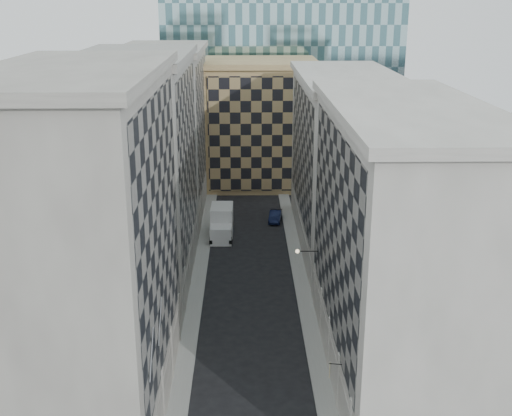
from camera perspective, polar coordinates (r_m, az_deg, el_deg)
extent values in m
cube|color=gray|center=(64.99, -5.23, -6.92)|extent=(1.50, 100.00, 0.15)
cube|color=gray|center=(65.06, 4.10, -6.86)|extent=(1.50, 100.00, 0.15)
cube|color=gray|center=(44.09, -14.86, -3.87)|extent=(10.00, 22.00, 23.00)
cube|color=gray|center=(42.65, -8.64, -2.05)|extent=(0.25, 19.36, 18.00)
cube|color=gray|center=(47.79, -8.07, -14.98)|extent=(0.45, 21.12, 3.20)
cube|color=gray|center=(41.25, -16.21, 11.57)|extent=(10.80, 22.80, 0.70)
cylinder|color=gray|center=(45.22, -8.72, -16.24)|extent=(0.90, 0.90, 4.40)
cylinder|color=gray|center=(49.81, -7.91, -12.66)|extent=(0.90, 0.90, 4.40)
cylinder|color=gray|center=(54.56, -7.25, -9.70)|extent=(0.90, 0.90, 4.40)
cube|color=#9D9A91|center=(64.72, -10.42, 3.06)|extent=(10.00, 22.00, 22.00)
cube|color=gray|center=(63.73, -6.15, 4.41)|extent=(0.25, 19.36, 17.00)
cube|color=#9D9A91|center=(67.17, -5.91, -4.65)|extent=(0.45, 21.12, 3.20)
cube|color=#9D9A91|center=(62.76, -11.02, 13.10)|extent=(10.80, 22.80, 0.70)
cylinder|color=#9D9A91|center=(59.45, -6.71, -7.22)|extent=(0.90, 0.90, 4.40)
cylinder|color=#9D9A91|center=(64.43, -6.25, -5.11)|extent=(0.90, 0.90, 4.40)
cylinder|color=#9D9A91|center=(69.50, -5.87, -3.31)|extent=(0.90, 0.90, 4.40)
cylinder|color=#9D9A91|center=(74.62, -5.53, -1.76)|extent=(0.90, 0.90, 4.40)
cube|color=gray|center=(86.03, -8.14, 6.59)|extent=(10.00, 22.00, 21.00)
cube|color=gray|center=(85.28, -4.90, 7.64)|extent=(0.25, 19.36, 16.00)
cube|color=gray|center=(87.80, -4.77, 0.95)|extent=(0.45, 21.12, 3.20)
cube|color=gray|center=(84.54, -8.47, 13.81)|extent=(10.80, 22.80, 0.70)
cylinder|color=gray|center=(79.80, -5.25, -0.40)|extent=(0.90, 0.90, 4.40)
cylinder|color=gray|center=(85.01, -4.99, 0.78)|extent=(0.90, 0.90, 4.40)
cylinder|color=gray|center=(90.26, -4.77, 1.83)|extent=(0.90, 0.90, 4.40)
cylinder|color=gray|center=(95.54, -4.57, 2.77)|extent=(0.90, 0.90, 4.40)
cube|color=#B0ABA1|center=(48.46, 12.71, -3.57)|extent=(10.00, 26.00, 20.00)
cube|color=gray|center=(47.00, 7.04, -1.98)|extent=(0.25, 22.88, 15.00)
cube|color=#B0ABA1|center=(51.27, 6.70, -12.42)|extent=(0.45, 24.96, 3.20)
cube|color=#B0ABA1|center=(45.71, 13.62, 8.56)|extent=(10.80, 26.80, 0.70)
cylinder|color=#B0ABA1|center=(46.61, 7.77, -15.03)|extent=(0.90, 0.90, 4.40)
cylinder|color=#B0ABA1|center=(50.99, 6.90, -11.83)|extent=(0.90, 0.90, 4.40)
cylinder|color=#B0ABA1|center=(55.50, 6.18, -9.14)|extent=(0.90, 0.90, 4.40)
cylinder|color=#B0ABA1|center=(60.13, 5.57, -6.87)|extent=(0.90, 0.90, 4.40)
cube|color=#B0ABA1|center=(73.83, 7.91, 3.87)|extent=(10.00, 28.00, 19.00)
cube|color=gray|center=(72.88, 4.16, 5.02)|extent=(0.25, 24.64, 14.00)
cube|color=#B0ABA1|center=(75.59, 4.05, -1.93)|extent=(0.45, 26.88, 3.20)
cube|color=#B0ABA1|center=(72.04, 8.26, 11.47)|extent=(10.80, 28.80, 0.70)
cube|color=tan|center=(98.46, 0.39, 7.36)|extent=(16.00, 14.00, 18.00)
cube|color=tan|center=(91.50, 0.50, 6.52)|extent=(15.20, 0.25, 16.50)
cube|color=tan|center=(97.12, 0.40, 12.81)|extent=(16.80, 14.80, 0.80)
cube|color=#2C2722|center=(111.48, -0.84, 11.25)|extent=(6.00, 6.00, 28.00)
cylinder|color=gray|center=(38.50, -9.27, -12.71)|extent=(0.10, 2.33, 2.33)
cylinder|color=gray|center=(41.94, -8.53, -9.90)|extent=(0.10, 2.33, 2.33)
cylinder|color=black|center=(57.12, 4.60, -3.85)|extent=(1.80, 0.08, 0.08)
sphere|color=#FFE5B2|center=(57.04, 3.70, -3.86)|extent=(0.36, 0.36, 0.36)
cube|color=silver|center=(75.74, -3.13, -2.33)|extent=(2.55, 2.78, 2.06)
cube|color=silver|center=(78.28, -3.03, -1.05)|extent=(2.69, 4.16, 3.55)
cylinder|color=black|center=(75.14, -4.02, -2.94)|extent=(0.36, 1.03, 1.03)
cylinder|color=black|center=(75.03, -2.28, -2.95)|extent=(0.36, 1.03, 1.03)
cylinder|color=black|center=(80.06, -3.79, -1.58)|extent=(0.36, 1.03, 1.03)
cylinder|color=black|center=(79.96, -2.16, -1.58)|extent=(0.36, 1.03, 1.03)
imported|color=black|center=(82.88, 1.73, -0.71)|extent=(2.02, 4.40, 1.40)
cylinder|color=black|center=(44.54, 7.11, -13.60)|extent=(0.89, 0.21, 0.06)
cube|color=#C4B790|center=(44.72, 6.57, -14.11)|extent=(0.20, 0.78, 0.78)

